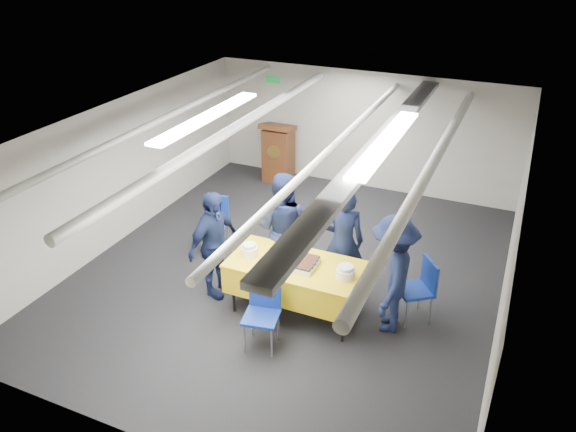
{
  "coord_description": "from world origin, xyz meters",
  "views": [
    {
      "loc": [
        2.86,
        -6.61,
        4.7
      ],
      "look_at": [
        0.04,
        -0.2,
        1.05
      ],
      "focal_mm": 35.0,
      "sensor_mm": 36.0,
      "label": 1
    }
  ],
  "objects_px": {
    "chair_right": "(421,284)",
    "sailor_d": "(392,274)",
    "podium": "(278,152)",
    "sheet_cake": "(297,262)",
    "chair_left": "(215,217)",
    "sailor_c": "(214,245)",
    "sailor_b": "(282,227)",
    "serving_table": "(296,277)",
    "chair_near": "(263,307)",
    "sailor_a": "(343,242)"
  },
  "relations": [
    {
      "from": "serving_table",
      "to": "sailor_d",
      "type": "bearing_deg",
      "value": 9.39
    },
    {
      "from": "sheet_cake",
      "to": "chair_right",
      "type": "bearing_deg",
      "value": 20.42
    },
    {
      "from": "podium",
      "to": "sheet_cake",
      "type": "bearing_deg",
      "value": -62.22
    },
    {
      "from": "podium",
      "to": "sailor_a",
      "type": "bearing_deg",
      "value": -52.82
    },
    {
      "from": "chair_right",
      "to": "sailor_d",
      "type": "bearing_deg",
      "value": -132.78
    },
    {
      "from": "chair_near",
      "to": "chair_right",
      "type": "distance_m",
      "value": 2.1
    },
    {
      "from": "serving_table",
      "to": "podium",
      "type": "distance_m",
      "value": 4.45
    },
    {
      "from": "sailor_b",
      "to": "sailor_c",
      "type": "bearing_deg",
      "value": 42.39
    },
    {
      "from": "podium",
      "to": "chair_right",
      "type": "bearing_deg",
      "value": -43.29
    },
    {
      "from": "serving_table",
      "to": "chair_left",
      "type": "distance_m",
      "value": 2.18
    },
    {
      "from": "sheet_cake",
      "to": "sailor_c",
      "type": "height_order",
      "value": "sailor_c"
    },
    {
      "from": "chair_near",
      "to": "chair_right",
      "type": "xyz_separation_m",
      "value": [
        1.67,
        1.28,
        0.0
      ]
    },
    {
      "from": "sailor_b",
      "to": "sailor_a",
      "type": "bearing_deg",
      "value": 175.57
    },
    {
      "from": "chair_left",
      "to": "chair_right",
      "type": "bearing_deg",
      "value": -9.18
    },
    {
      "from": "sheet_cake",
      "to": "podium",
      "type": "xyz_separation_m",
      "value": [
        -2.09,
        3.96,
        -0.2
      ]
    },
    {
      "from": "chair_right",
      "to": "sailor_c",
      "type": "relative_size",
      "value": 0.55
    },
    {
      "from": "chair_left",
      "to": "sailor_b",
      "type": "height_order",
      "value": "sailor_b"
    },
    {
      "from": "sailor_b",
      "to": "sailor_c",
      "type": "relative_size",
      "value": 1.07
    },
    {
      "from": "chair_near",
      "to": "sailor_a",
      "type": "relative_size",
      "value": 0.53
    },
    {
      "from": "podium",
      "to": "chair_right",
      "type": "distance_m",
      "value": 4.95
    },
    {
      "from": "chair_left",
      "to": "sailor_c",
      "type": "relative_size",
      "value": 0.55
    },
    {
      "from": "chair_left",
      "to": "sailor_c",
      "type": "height_order",
      "value": "sailor_c"
    },
    {
      "from": "serving_table",
      "to": "chair_near",
      "type": "distance_m",
      "value": 0.75
    },
    {
      "from": "chair_right",
      "to": "sailor_c",
      "type": "xyz_separation_m",
      "value": [
        -2.75,
        -0.59,
        0.26
      ]
    },
    {
      "from": "chair_right",
      "to": "sailor_d",
      "type": "height_order",
      "value": "sailor_d"
    },
    {
      "from": "sailor_a",
      "to": "sailor_c",
      "type": "height_order",
      "value": "sailor_a"
    },
    {
      "from": "chair_right",
      "to": "sailor_a",
      "type": "relative_size",
      "value": 0.53
    },
    {
      "from": "chair_near",
      "to": "podium",
      "type": "bearing_deg",
      "value": 112.49
    },
    {
      "from": "chair_right",
      "to": "sailor_a",
      "type": "xyz_separation_m",
      "value": [
        -1.14,
        0.15,
        0.28
      ]
    },
    {
      "from": "serving_table",
      "to": "chair_right",
      "type": "relative_size",
      "value": 2.06
    },
    {
      "from": "sailor_a",
      "to": "serving_table",
      "type": "bearing_deg",
      "value": 38.99
    },
    {
      "from": "sailor_b",
      "to": "chair_right",
      "type": "bearing_deg",
      "value": 171.45
    },
    {
      "from": "sheet_cake",
      "to": "sailor_c",
      "type": "xyz_separation_m",
      "value": [
        -1.23,
        -0.02,
        -0.02
      ]
    },
    {
      "from": "sheet_cake",
      "to": "sailor_a",
      "type": "bearing_deg",
      "value": 62.4
    },
    {
      "from": "podium",
      "to": "chair_right",
      "type": "relative_size",
      "value": 1.44
    },
    {
      "from": "serving_table",
      "to": "sailor_a",
      "type": "xyz_separation_m",
      "value": [
        0.39,
        0.7,
        0.26
      ]
    },
    {
      "from": "serving_table",
      "to": "chair_right",
      "type": "height_order",
      "value": "chair_right"
    },
    {
      "from": "sailor_c",
      "to": "chair_right",
      "type": "bearing_deg",
      "value": -66.29
    },
    {
      "from": "chair_right",
      "to": "sailor_c",
      "type": "height_order",
      "value": "sailor_c"
    },
    {
      "from": "sheet_cake",
      "to": "chair_near",
      "type": "height_order",
      "value": "chair_near"
    },
    {
      "from": "podium",
      "to": "sailor_b",
      "type": "xyz_separation_m",
      "value": [
        1.55,
        -3.24,
        0.23
      ]
    },
    {
      "from": "sheet_cake",
      "to": "chair_near",
      "type": "distance_m",
      "value": 0.79
    },
    {
      "from": "sailor_a",
      "to": "sheet_cake",
      "type": "bearing_deg",
      "value": 40.92
    },
    {
      "from": "serving_table",
      "to": "sailor_d",
      "type": "xyz_separation_m",
      "value": [
        1.22,
        0.2,
        0.25
      ]
    },
    {
      "from": "chair_near",
      "to": "sailor_a",
      "type": "xyz_separation_m",
      "value": [
        0.52,
        1.43,
        0.28
      ]
    },
    {
      "from": "podium",
      "to": "sailor_d",
      "type": "height_order",
      "value": "sailor_d"
    },
    {
      "from": "serving_table",
      "to": "sailor_b",
      "type": "xyz_separation_m",
      "value": [
        -0.51,
        0.7,
        0.29
      ]
    },
    {
      "from": "sailor_c",
      "to": "sheet_cake",
      "type": "bearing_deg",
      "value": -77.29
    },
    {
      "from": "sailor_a",
      "to": "sailor_b",
      "type": "xyz_separation_m",
      "value": [
        -0.91,
        0.0,
        0.03
      ]
    },
    {
      "from": "serving_table",
      "to": "podium",
      "type": "relative_size",
      "value": 1.43
    }
  ]
}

